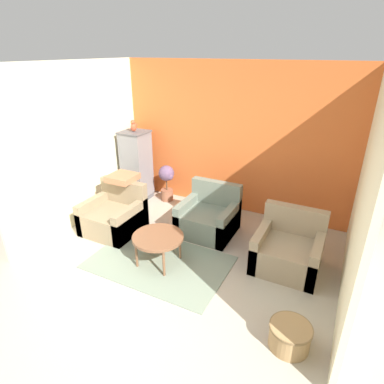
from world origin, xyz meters
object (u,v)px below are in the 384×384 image
at_px(armchair_right, 288,250).
at_px(coffee_table, 158,238).
at_px(birdcage, 137,166).
at_px(wicker_basket, 290,335).
at_px(parrot, 134,126).
at_px(armchair_middle, 209,218).
at_px(armchair_left, 114,216).
at_px(potted_plant, 166,179).

bearing_deg(armchair_right, coffee_table, -155.11).
relative_size(birdcage, wicker_basket, 3.21).
height_order(birdcage, parrot, parrot).
bearing_deg(parrot, armchair_middle, -17.00).
bearing_deg(armchair_left, coffee_table, -20.87).
xyz_separation_m(armchair_right, birdcage, (-3.17, 0.90, 0.44)).
bearing_deg(parrot, potted_plant, 18.59).
relative_size(armchair_middle, wicker_basket, 2.01).
height_order(parrot, potted_plant, parrot).
height_order(coffee_table, parrot, parrot).
relative_size(potted_plant, wicker_basket, 1.69).
bearing_deg(parrot, armchair_right, -15.89).
bearing_deg(parrot, wicker_basket, -32.86).
bearing_deg(armchair_right, armchair_left, -173.40).
relative_size(coffee_table, birdcage, 0.52).
relative_size(armchair_left, armchair_middle, 1.00).
height_order(coffee_table, birdcage, birdcage).
xyz_separation_m(coffee_table, armchair_right, (1.63, 0.76, -0.15)).
height_order(armchair_middle, birdcage, birdcage).
bearing_deg(armchair_right, birdcage, 164.14).
relative_size(coffee_table, potted_plant, 0.98).
bearing_deg(armchair_left, armchair_middle, 25.34).
bearing_deg(potted_plant, coffee_table, -62.02).
relative_size(birdcage, parrot, 6.19).
distance_m(coffee_table, armchair_right, 1.80).
bearing_deg(potted_plant, armchair_left, -96.51).
distance_m(birdcage, parrot, 0.78).
distance_m(armchair_middle, parrot, 2.25).
distance_m(coffee_table, armchair_left, 1.23).
xyz_separation_m(birdcage, parrot, (-0.00, 0.00, 0.78)).
xyz_separation_m(armchair_left, wicker_basket, (3.08, -1.02, -0.11)).
bearing_deg(coffee_table, potted_plant, 117.98).
height_order(parrot, wicker_basket, parrot).
distance_m(coffee_table, potted_plant, 2.09).
distance_m(potted_plant, wicker_basket, 3.81).
distance_m(armchair_right, birdcage, 3.32).
bearing_deg(potted_plant, birdcage, -161.24).
relative_size(armchair_right, potted_plant, 1.19).
xyz_separation_m(coffee_table, potted_plant, (-0.98, 1.85, 0.05)).
distance_m(armchair_middle, wicker_basket, 2.38).
bearing_deg(birdcage, armchair_left, -71.95).
height_order(armchair_right, wicker_basket, armchair_right).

